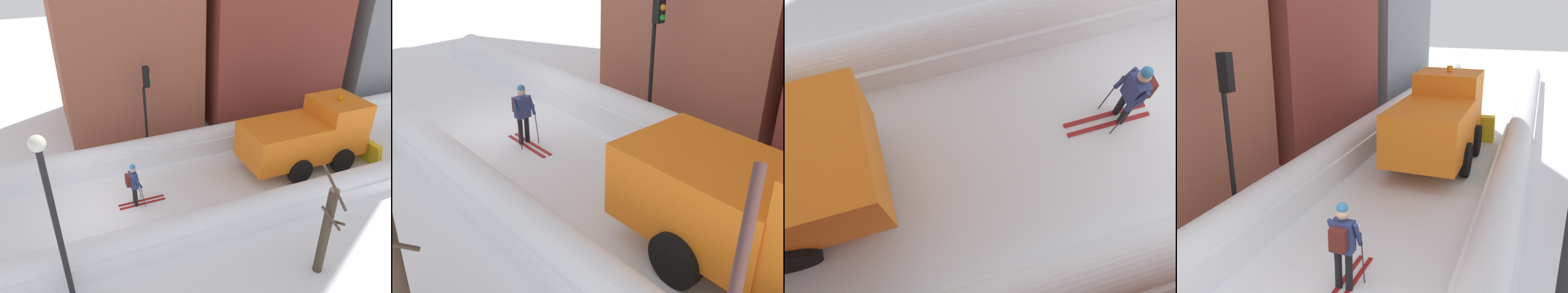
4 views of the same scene
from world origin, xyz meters
The scene contains 6 objects.
ground_plane centered at (0.00, 10.00, 0.00)m, with size 80.00×80.00×0.00m, color white.
snowbank_left centered at (-2.70, 10.00, 0.55)m, with size 1.10×36.00×1.18m.
snowbank_right centered at (2.70, 10.00, 0.48)m, with size 1.10×36.00×1.07m.
plow_truck centered at (0.16, 9.07, 1.48)m, with size 3.20×5.98×3.12m.
skier centered at (0.13, 1.27, 1.00)m, with size 0.62×1.80×1.81m.
traffic_light_pole centered at (-3.53, 2.92, 2.94)m, with size 0.28×0.42×4.17m.
Camera 4 is at (3.21, -5.26, 5.22)m, focal length 40.45 mm.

